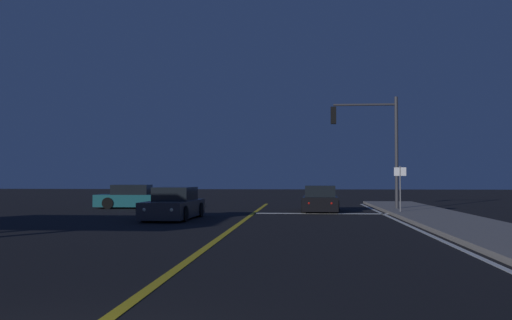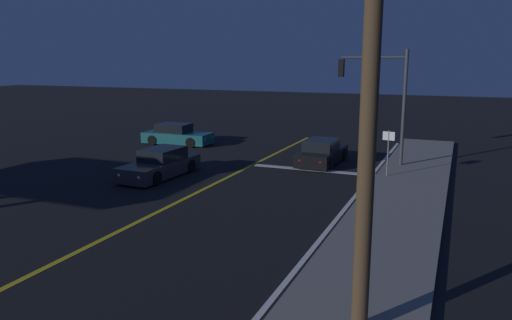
% 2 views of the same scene
% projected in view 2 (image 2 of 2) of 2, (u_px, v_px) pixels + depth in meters
% --- Properties ---
extents(sidewalk_right, '(3.20, 43.59, 0.15)m').
position_uv_depth(sidewalk_right, '(374.00, 262.00, 13.31)').
color(sidewalk_right, gray).
rests_on(sidewalk_right, ground).
extents(lane_line_center, '(0.20, 41.17, 0.01)m').
position_uv_depth(lane_line_center, '(129.00, 226.00, 16.38)').
color(lane_line_center, gold).
rests_on(lane_line_center, ground).
extents(lane_line_edge_right, '(0.16, 41.17, 0.01)m').
position_uv_depth(lane_line_edge_right, '(308.00, 254.00, 14.03)').
color(lane_line_edge_right, white).
rests_on(lane_line_edge_right, ground).
extents(stop_bar, '(6.47, 0.50, 0.01)m').
position_uv_depth(stop_bar, '(312.00, 170.00, 24.74)').
color(stop_bar, white).
rests_on(stop_bar, ground).
extents(car_distant_tail_teal, '(4.57, 2.07, 1.34)m').
position_uv_depth(car_distant_tail_teal, '(177.00, 135.00, 32.19)').
color(car_distant_tail_teal, '#195960').
rests_on(car_distant_tail_teal, ground).
extents(car_following_oncoming_charcoal, '(1.94, 4.65, 1.34)m').
position_uv_depth(car_following_oncoming_charcoal, '(160.00, 165.00, 23.25)').
color(car_following_oncoming_charcoal, '#2D2D33').
rests_on(car_following_oncoming_charcoal, ground).
extents(car_lead_oncoming_black, '(1.93, 4.38, 1.34)m').
position_uv_depth(car_lead_oncoming_black, '(322.00, 153.00, 26.10)').
color(car_lead_oncoming_black, black).
rests_on(car_lead_oncoming_black, ground).
extents(traffic_signal_near_right, '(3.49, 0.28, 5.98)m').
position_uv_depth(traffic_signal_near_right, '(381.00, 90.00, 24.96)').
color(traffic_signal_near_right, '#38383D').
rests_on(traffic_signal_near_right, ground).
extents(utility_pole_right, '(1.61, 0.33, 10.91)m').
position_uv_depth(utility_pole_right, '(372.00, 51.00, 8.80)').
color(utility_pole_right, '#4C3823').
rests_on(utility_pole_right, ground).
extents(street_sign_corner, '(0.56, 0.13, 2.28)m').
position_uv_depth(street_sign_corner, '(388.00, 146.00, 22.57)').
color(street_sign_corner, slate).
rests_on(street_sign_corner, ground).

